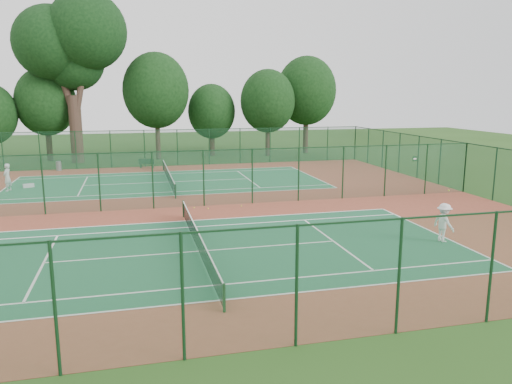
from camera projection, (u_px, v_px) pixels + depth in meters
ground at (179, 207)px, 30.63m from camera, size 120.00×120.00×0.00m
red_pad at (179, 207)px, 30.63m from camera, size 40.00×36.00×0.01m
court_near at (198, 251)px, 22.06m from camera, size 23.77×10.97×0.01m
court_far at (169, 182)px, 39.19m from camera, size 23.77×10.97×0.01m
fence_north at (161, 148)px, 47.42m from camera, size 40.00×0.09×3.50m
fence_south at (241, 291)px, 13.15m from camera, size 40.00×0.09×3.50m
fence_east at (465, 167)px, 35.00m from camera, size 0.09×36.00×3.50m
fence_divider at (178, 179)px, 30.29m from camera, size 40.00×0.09×3.50m
tennis_net_near at (198, 240)px, 21.95m from camera, size 0.10×12.90×0.97m
tennis_net_far at (168, 175)px, 39.09m from camera, size 0.10×12.90×0.97m
player_near at (444, 223)px, 23.34m from camera, size 0.90×1.30×1.84m
player_far at (7, 177)px, 35.45m from camera, size 0.66×0.82×1.97m
trash_bin at (59, 166)px, 44.91m from camera, size 0.54×0.54×0.85m
bench at (147, 163)px, 46.30m from camera, size 1.49×0.78×0.88m
kit_bag at (29, 186)px, 36.91m from camera, size 0.81×0.56×0.29m
stray_ball_a at (194, 208)px, 30.32m from camera, size 0.07×0.07×0.07m
stray_ball_b at (241, 206)px, 30.78m from camera, size 0.07×0.07×0.07m
stray_ball_c at (208, 208)px, 30.09m from camera, size 0.08×0.08×0.08m
big_tree at (71, 42)px, 48.28m from camera, size 10.77×7.88×16.54m
evergreen_row at (163, 158)px, 53.83m from camera, size 39.00×5.00×12.00m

